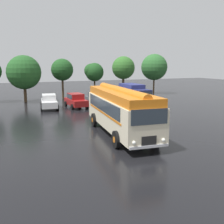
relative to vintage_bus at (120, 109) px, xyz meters
name	(u,v)px	position (x,y,z in m)	size (l,w,h in m)	color
ground_plane	(126,136)	(0.14, -0.70, -1.89)	(120.00, 120.00, 0.00)	black
vintage_bus	(120,109)	(0.00, 0.00, 0.00)	(3.65, 10.32, 3.49)	beige
car_near_left	(49,102)	(-2.83, 13.19, -1.05)	(2.40, 4.40, 1.66)	silver
car_mid_left	(76,100)	(0.27, 12.92, -1.05)	(2.10, 4.27, 1.66)	maroon
car_mid_right	(97,99)	(3.03, 13.20, -1.05)	(2.06, 4.25, 1.66)	#4C5156
car_far_right	(117,98)	(5.59, 12.68, -1.05)	(2.04, 4.24, 1.66)	#B7BABF
box_van	(134,93)	(8.11, 13.01, -0.53)	(2.41, 5.80, 2.50)	navy
tree_left_of_centre	(24,72)	(-4.76, 19.89, 2.20)	(4.53, 4.53, 6.27)	#4C3823
tree_centre	(63,70)	(0.72, 21.22, 2.34)	(3.19, 3.19, 5.87)	#4C3823
tree_right_of_centre	(94,72)	(5.41, 21.06, 2.02)	(2.95, 2.80, 5.26)	#4C3823
tree_far_right	(124,68)	(10.35, 20.73, 2.63)	(3.60, 3.60, 6.30)	#4C3823
tree_extra_right	(155,67)	(16.68, 21.62, 2.64)	(4.44, 4.44, 6.77)	#4C3823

